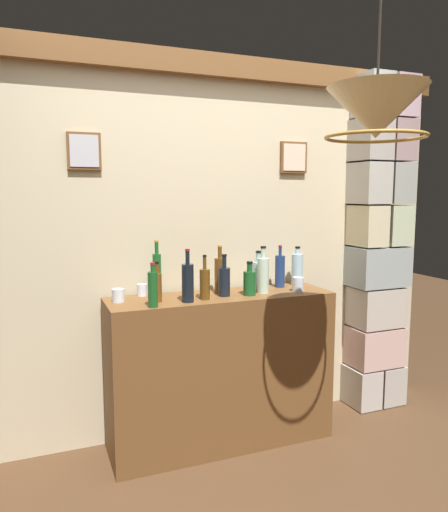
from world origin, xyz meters
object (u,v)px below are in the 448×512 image
at_px(glass_tumbler_highball, 142,290).
at_px(glass_tumbler_shot, 118,295).
at_px(liquor_bottle_rum, 250,282).
at_px(liquor_bottle_tequila, 224,281).
at_px(liquor_bottle_vodka, 188,282).
at_px(liquor_bottle_port, 220,274).
at_px(pendant_lamp, 376,114).
at_px(glass_tumbler_rocks, 298,284).
at_px(liquor_bottle_whiskey, 157,286).
at_px(liquor_bottle_scotch, 297,269).
at_px(liquor_bottle_rye, 153,289).
at_px(liquor_bottle_mezcal, 205,283).
at_px(liquor_bottle_vermouth, 157,273).
at_px(liquor_bottle_sherry, 280,271).
at_px(liquor_bottle_bourbon, 258,274).
at_px(liquor_bottle_brandy, 263,274).

height_order(glass_tumbler_highball, glass_tumbler_shot, glass_tumbler_shot).
distance_m(liquor_bottle_rum, glass_tumbler_highball, 0.66).
bearing_deg(glass_tumbler_shot, liquor_bottle_tequila, -6.55).
relative_size(liquor_bottle_vodka, glass_tumbler_highball, 4.30).
bearing_deg(liquor_bottle_port, pendant_lamp, -69.20).
bearing_deg(glass_tumbler_rocks, liquor_bottle_tequila, 174.57).
distance_m(liquor_bottle_whiskey, glass_tumbler_highball, 0.21).
relative_size(liquor_bottle_scotch, glass_tumbler_highball, 3.68).
bearing_deg(liquor_bottle_rye, pendant_lamp, -41.08).
distance_m(liquor_bottle_rum, liquor_bottle_mezcal, 0.30).
relative_size(liquor_bottle_vermouth, glass_tumbler_rocks, 3.70).
bearing_deg(pendant_lamp, liquor_bottle_sherry, 86.27).
bearing_deg(liquor_bottle_port, liquor_bottle_scotch, 4.58).
distance_m(liquor_bottle_vermouth, liquor_bottle_mezcal, 0.33).
bearing_deg(liquor_bottle_scotch, liquor_bottle_vermouth, 177.94).
height_order(liquor_bottle_whiskey, liquor_bottle_bourbon, liquor_bottle_bourbon).
bearing_deg(liquor_bottle_vodka, liquor_bottle_brandy, 7.50).
height_order(liquor_bottle_port, liquor_bottle_bourbon, liquor_bottle_port).
bearing_deg(liquor_bottle_brandy, liquor_bottle_tequila, 178.69).
bearing_deg(glass_tumbler_rocks, liquor_bottle_rum, 178.05).
distance_m(liquor_bottle_whiskey, liquor_bottle_sherry, 0.88).
bearing_deg(liquor_bottle_mezcal, glass_tumbler_rocks, -0.29).
relative_size(liquor_bottle_tequila, liquor_bottle_mezcal, 0.97).
distance_m(liquor_bottle_tequila, liquor_bottle_rye, 0.49).
bearing_deg(liquor_bottle_bourbon, glass_tumbler_shot, -177.52).
bearing_deg(liquor_bottle_mezcal, liquor_bottle_rum, 1.60).
bearing_deg(pendant_lamp, liquor_bottle_whiskey, 132.65).
height_order(liquor_bottle_vodka, liquor_bottle_bourbon, liquor_bottle_vodka).
xyz_separation_m(liquor_bottle_mezcal, liquor_bottle_whiskey, (-0.28, 0.04, -0.01)).
relative_size(liquor_bottle_rum, liquor_bottle_vermouth, 0.62).
bearing_deg(liquor_bottle_port, glass_tumbler_rocks, -17.77).
xyz_separation_m(liquor_bottle_sherry, glass_tumbler_shot, (-1.08, -0.06, -0.07)).
bearing_deg(liquor_bottle_bourbon, glass_tumbler_highball, 173.74).
xyz_separation_m(liquor_bottle_scotch, liquor_bottle_vermouth, (-0.97, 0.03, 0.03)).
relative_size(liquor_bottle_brandy, liquor_bottle_tequila, 1.15).
xyz_separation_m(liquor_bottle_sherry, glass_tumbler_rocks, (0.04, -0.17, -0.07)).
height_order(liquor_bottle_rye, glass_tumbler_highball, liquor_bottle_rye).
height_order(liquor_bottle_mezcal, pendant_lamp, pendant_lamp).
height_order(liquor_bottle_tequila, glass_tumbler_shot, liquor_bottle_tequila).
relative_size(liquor_bottle_brandy, liquor_bottle_vodka, 0.96).
relative_size(glass_tumbler_rocks, glass_tumbler_shot, 1.19).
bearing_deg(liquor_bottle_brandy, liquor_bottle_bourbon, 78.46).
height_order(liquor_bottle_tequila, pendant_lamp, pendant_lamp).
distance_m(liquor_bottle_port, liquor_bottle_bourbon, 0.27).
bearing_deg(glass_tumbler_highball, liquor_bottle_mezcal, -36.20).
relative_size(liquor_bottle_tequila, pendant_lamp, 0.41).
xyz_separation_m(liquor_bottle_port, pendant_lamp, (0.37, -0.98, 0.86)).
height_order(liquor_bottle_vodka, liquor_bottle_vermouth, liquor_bottle_vermouth).
height_order(liquor_bottle_whiskey, pendant_lamp, pendant_lamp).
relative_size(liquor_bottle_scotch, liquor_bottle_sherry, 0.94).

